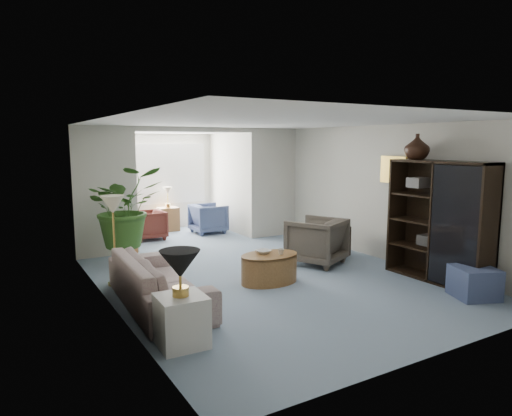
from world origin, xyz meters
TOP-DOWN VIEW (x-y plane):
  - floor at (0.00, 0.00)m, footprint 6.00×6.00m
  - sunroom_floor at (0.00, 4.10)m, footprint 2.60×2.60m
  - back_pier_left at (-1.90, 3.00)m, footprint 1.20×0.12m
  - back_pier_right at (1.90, 3.00)m, footprint 1.20×0.12m
  - back_header at (0.00, 3.00)m, footprint 2.60×0.12m
  - window_pane at (0.00, 5.18)m, footprint 2.20×0.02m
  - window_blinds at (0.00, 5.15)m, footprint 2.20×0.02m
  - framed_picture at (2.46, -0.10)m, footprint 0.04×0.50m
  - sofa at (-1.94, -0.08)m, footprint 0.98×2.30m
  - end_table at (-2.14, -1.43)m, footprint 0.53×0.53m
  - table_lamp at (-2.14, -1.43)m, footprint 0.44×0.44m
  - floor_lamp at (-2.22, 1.10)m, footprint 0.36×0.36m
  - coffee_table at (-0.11, -0.00)m, footprint 1.09×1.09m
  - coffee_bowl at (-0.16, 0.10)m, footprint 0.27×0.27m
  - coffee_cup at (0.04, -0.10)m, footprint 0.11×0.11m
  - wingback_chair at (1.23, 0.52)m, footprint 1.21×1.22m
  - side_table_dark at (1.93, 0.82)m, footprint 0.51×0.43m
  - entertainment_cabinet at (2.23, -1.27)m, footprint 0.46×1.72m
  - cabinet_urn at (2.23, -0.77)m, footprint 0.40×0.40m
  - ottoman at (2.01, -2.08)m, footprint 0.71×0.71m
  - plant_pot at (-1.75, 2.23)m, footprint 0.40×0.40m
  - house_plant at (-1.75, 2.23)m, footprint 1.31×1.13m
  - sunroom_chair_blue at (0.74, 4.12)m, footprint 0.78×0.76m
  - sunroom_chair_maroon at (-0.76, 4.12)m, footprint 0.72×0.70m
  - sunroom_table at (-0.01, 4.87)m, footprint 0.48×0.37m
  - shelf_clutter at (2.18, -1.36)m, footprint 0.30×1.08m

SIDE VIEW (x-z plane):
  - floor at x=0.00m, z-range 0.00..0.00m
  - sunroom_floor at x=0.00m, z-range 0.00..0.00m
  - plant_pot at x=-1.75m, z-range 0.00..0.32m
  - ottoman at x=2.01m, z-range 0.00..0.44m
  - coffee_table at x=-0.11m, z-range 0.00..0.45m
  - end_table at x=-2.14m, z-range 0.00..0.56m
  - side_table_dark at x=1.93m, z-range 0.00..0.57m
  - sunroom_table at x=-0.01m, z-range 0.00..0.59m
  - sunroom_chair_maroon at x=-0.76m, z-range 0.00..0.66m
  - sofa at x=-1.94m, z-range 0.00..0.66m
  - sunroom_chair_blue at x=0.74m, z-range 0.00..0.71m
  - wingback_chair at x=1.23m, z-range 0.00..0.84m
  - coffee_bowl at x=-0.16m, z-range 0.45..0.51m
  - coffee_cup at x=0.04m, z-range 0.45..0.54m
  - table_lamp at x=-2.14m, z-range 0.76..1.06m
  - entertainment_cabinet at x=2.23m, z-range 0.00..1.91m
  - house_plant at x=-1.75m, z-range 0.32..1.77m
  - shelf_clutter at x=2.18m, z-range 0.56..1.62m
  - back_pier_left at x=-1.90m, z-range 0.00..2.50m
  - back_pier_right at x=1.90m, z-range 0.00..2.50m
  - floor_lamp at x=-2.22m, z-range 1.11..1.39m
  - window_pane at x=0.00m, z-range 0.65..2.15m
  - window_blinds at x=0.00m, z-range 0.65..2.15m
  - framed_picture at x=2.46m, z-range 1.50..1.90m
  - cabinet_urn at x=2.23m, z-range 1.91..2.32m
  - back_header at x=0.00m, z-range 2.40..2.50m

